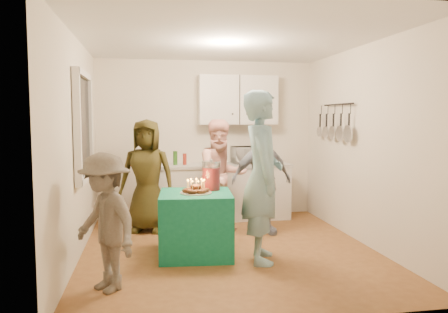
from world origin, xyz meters
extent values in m
plane|color=brown|center=(0.00, 0.00, 0.00)|extent=(4.00, 4.00, 0.00)
plane|color=white|center=(0.00, 0.00, 2.60)|extent=(4.00, 4.00, 0.00)
plane|color=silver|center=(0.00, 2.00, 1.30)|extent=(3.60, 3.60, 0.00)
plane|color=silver|center=(-1.80, 0.00, 1.30)|extent=(4.00, 4.00, 0.00)
plane|color=silver|center=(1.80, 0.00, 1.30)|extent=(4.00, 4.00, 0.00)
cube|color=black|center=(-1.77, 0.30, 1.55)|extent=(0.04, 1.00, 1.20)
cube|color=white|center=(0.20, 1.70, 0.43)|extent=(2.20, 0.58, 0.86)
cube|color=beige|center=(0.20, 1.70, 0.89)|extent=(2.24, 0.62, 0.05)
cube|color=white|center=(0.50, 1.85, 1.95)|extent=(1.30, 0.30, 0.80)
cube|color=black|center=(1.72, 0.70, 1.60)|extent=(0.12, 1.00, 0.60)
imported|color=white|center=(0.64, 1.70, 1.05)|extent=(0.53, 0.39, 0.28)
cube|color=#117453|center=(-0.43, -0.11, 0.38)|extent=(0.92, 0.92, 0.76)
cylinder|color=red|center=(-0.21, 0.06, 0.93)|extent=(0.22, 0.22, 0.34)
imported|color=#89B8C8|center=(0.30, -0.46, 0.98)|extent=(0.59, 0.79, 1.97)
imported|color=#544B18|center=(-1.00, 1.14, 0.82)|extent=(0.90, 0.70, 1.64)
imported|color=#E68178|center=(0.06, 0.90, 0.82)|extent=(0.93, 0.81, 1.64)
imported|color=#111A39|center=(0.60, 0.69, 0.77)|extent=(0.95, 0.51, 1.54)
imported|color=#534C43|center=(-1.40, -1.05, 0.66)|extent=(0.91, 0.98, 1.33)
camera|label=1|loc=(-1.00, -5.26, 1.65)|focal=35.00mm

